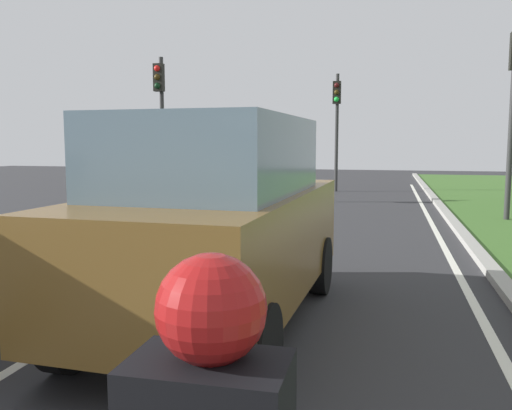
% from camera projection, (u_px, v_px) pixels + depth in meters
% --- Properties ---
extents(ground_plane, '(60.00, 60.00, 0.00)m').
position_uv_depth(ground_plane, '(265.00, 238.00, 11.34)').
color(ground_plane, '#2D2D30').
extents(lane_line_center, '(0.12, 32.00, 0.01)m').
position_uv_depth(lane_line_center, '(233.00, 237.00, 11.51)').
color(lane_line_center, silver).
rests_on(lane_line_center, ground).
extents(lane_line_right_edge, '(0.12, 32.00, 0.01)m').
position_uv_depth(lane_line_right_edge, '(443.00, 246.00, 10.48)').
color(lane_line_right_edge, silver).
rests_on(lane_line_right_edge, ground).
extents(curb_right, '(0.24, 48.00, 0.12)m').
position_uv_depth(curb_right, '(471.00, 244.00, 10.36)').
color(curb_right, '#9E9B93').
rests_on(curb_right, ground).
extents(car_suv_ahead, '(2.10, 4.56, 2.28)m').
position_uv_depth(car_suv_ahead, '(218.00, 221.00, 5.80)').
color(car_suv_ahead, brown).
rests_on(car_suv_ahead, ground).
extents(traffic_light_overhead_left, '(0.32, 0.50, 4.85)m').
position_uv_depth(traffic_light_overhead_left, '(160.00, 105.00, 17.87)').
color(traffic_light_overhead_left, '#2D2D2D').
rests_on(traffic_light_overhead_left, ground).
extents(traffic_light_far_median, '(0.32, 0.50, 4.81)m').
position_uv_depth(traffic_light_far_median, '(337.00, 113.00, 21.87)').
color(traffic_light_far_median, '#2D2D2D').
rests_on(traffic_light_far_median, ground).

